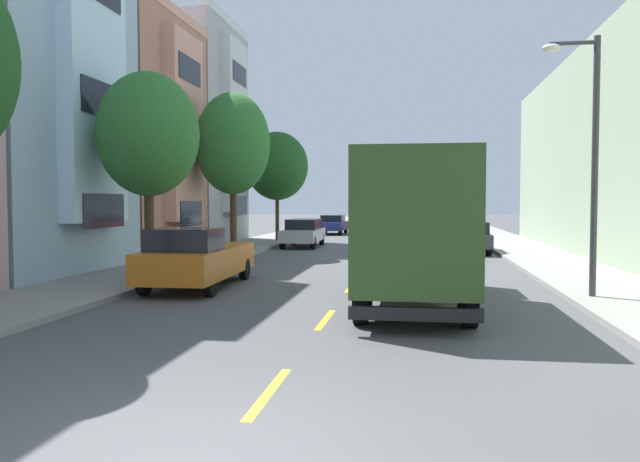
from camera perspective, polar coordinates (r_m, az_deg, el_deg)
name	(u,v)px	position (r m, az deg, el deg)	size (l,w,h in m)	color
ground_plane	(384,244)	(35.85, 5.85, -1.22)	(160.00, 160.00, 0.00)	#4C4C4F
sidewalk_left	(254,244)	(34.97, -6.03, -1.21)	(3.20, 120.00, 0.14)	gray
sidewalk_right	(519,247)	(34.20, 17.64, -1.41)	(3.20, 120.00, 0.14)	gray
lane_centerline_dashes	(378,252)	(30.37, 5.30, -1.92)	(0.14, 47.20, 0.01)	yellow
townhouse_third_terracotta	(65,139)	(31.34, -22.22, 7.77)	(11.80, 7.67, 11.04)	#B27560
townhouse_fourth_dove_grey	(123,137)	(38.80, -17.47, 8.14)	(13.80, 7.67, 12.81)	#A8A8AD
street_tree_second	(148,135)	(20.31, -15.39, 8.45)	(3.14, 3.14, 6.32)	#47331E
street_tree_third	(233,144)	(28.80, -7.94, 7.87)	(3.37, 3.37, 7.23)	#47331E
street_tree_farthest	(277,166)	(37.47, -3.93, 5.91)	(3.69, 3.69, 6.44)	#47331E
street_lamp	(588,145)	(16.57, 23.24, 7.19)	(1.35, 0.28, 6.27)	#38383D
delivery_box_truck	(415,222)	(14.85, 8.61, 0.77)	(2.47, 7.87, 3.47)	#2D471E
parked_pickup_orange	(197,259)	(18.13, -11.17, -2.48)	(2.15, 5.36, 1.73)	orange
parked_wagon_silver	(303,232)	(33.82, -1.53, -0.08)	(1.89, 4.73, 1.50)	#B2B5BA
parked_wagon_white	(445,220)	(58.02, 11.30, 1.03)	(1.96, 4.75, 1.50)	silver
parked_wagon_charcoal	(468,236)	(30.60, 13.37, -0.45)	(1.84, 4.71, 1.50)	#333338
parked_sedan_navy	(333,224)	(46.83, 1.16, 0.63)	(1.87, 4.53, 1.43)	navy
parked_sedan_red	(455,227)	(43.07, 12.18, 0.39)	(1.82, 4.51, 1.43)	#AD1E1E
moving_burgundy_sedan	(371,222)	(50.79, 4.71, 0.78)	(1.80, 4.50, 1.43)	maroon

